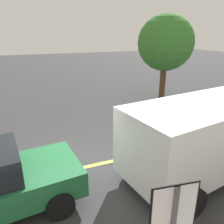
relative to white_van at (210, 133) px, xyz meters
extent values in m
plane|color=#38383A|center=(-3.73, 1.54, -1.27)|extent=(80.00, 80.00, 0.00)
cube|color=#E0D14C|center=(-0.73, 1.54, -1.26)|extent=(28.00, 0.16, 0.01)
cube|color=white|center=(-3.42, -2.78, 0.76)|extent=(0.50, 0.10, 0.95)
cube|color=black|center=(-3.42, -2.78, 0.76)|extent=(0.54, 0.09, 0.99)
cube|color=white|center=(0.02, 0.00, 0.02)|extent=(5.43, 2.72, 1.82)
cube|color=black|center=(-2.03, -0.29, 0.42)|extent=(0.42, 1.84, 0.80)
cylinder|color=black|center=(-1.58, -1.24, -0.89)|extent=(0.79, 0.37, 0.76)
cylinder|color=black|center=(-1.87, 0.74, -0.89)|extent=(0.79, 0.37, 0.76)
cylinder|color=black|center=(1.63, 1.24, -0.89)|extent=(0.79, 0.37, 0.76)
cylinder|color=black|center=(-4.46, 1.60, -0.95)|extent=(0.66, 0.28, 0.64)
cylinder|color=black|center=(-4.29, -0.16, -0.95)|extent=(0.66, 0.28, 0.64)
cylinder|color=#513823|center=(3.60, 7.52, -0.05)|extent=(0.37, 0.37, 2.43)
sphere|color=#387A2D|center=(3.60, 7.52, 2.08)|extent=(3.37, 3.37, 3.37)
camera|label=1|loc=(-4.72, -4.24, 2.68)|focal=35.71mm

